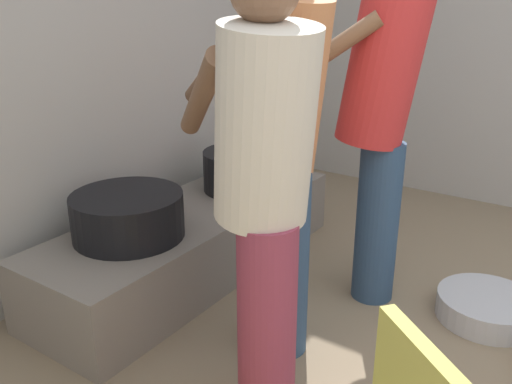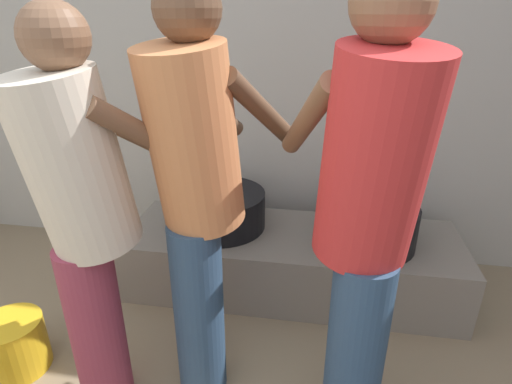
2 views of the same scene
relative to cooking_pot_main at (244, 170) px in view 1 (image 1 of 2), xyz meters
The scene contains 8 objects.
block_enclosure_rear 1.25m from the cooking_pot_main, 145.39° to the left, with size 5.08×0.20×2.47m, color #ADA8A0.
hearth_ledge 0.51m from the cooking_pot_main, behind, with size 1.84×0.60×0.35m, color slate.
cooking_pot_main is the anchor object (origin of this frame).
cooking_pot_secondary 0.83m from the cooking_pot_main, behind, with size 0.51×0.51×0.21m.
cook_in_red_shirt 0.96m from the cooking_pot_main, 99.23° to the right, with size 0.51×0.73×1.62m.
cook_in_orange_shirt 1.08m from the cooking_pot_main, 136.45° to the right, with size 0.55×0.74×1.60m.
cook_in_cream_shirt 1.41m from the cooking_pot_main, 141.91° to the right, with size 0.64×0.70×1.52m.
metal_mixing_bowl 1.43m from the cooking_pot_main, 90.75° to the right, with size 0.45×0.45×0.11m, color #B7B7BC.
Camera 1 is at (-1.57, 0.20, 1.40)m, focal length 37.83 mm.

